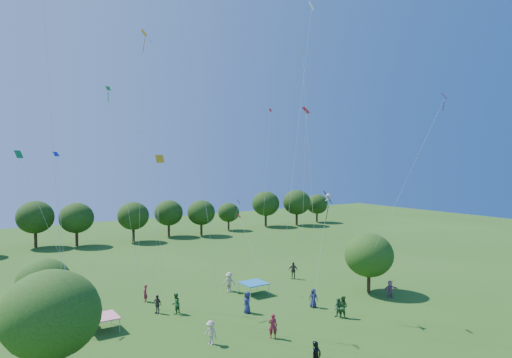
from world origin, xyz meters
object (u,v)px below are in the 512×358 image
object	(u,v)px
near_tree_west	(51,314)
tent_blue	(254,283)
red_high_kite	(181,18)
pirate_kite	(328,198)
near_tree_east	(369,255)
man_in_black	(316,358)
tent_red_stripe	(102,317)
near_tree_north	(44,282)

from	to	relation	value
near_tree_west	tent_blue	bearing A→B (deg)	24.84
tent_blue	red_high_kite	xyz separation A→B (m)	(-10.23, -6.84, 20.68)
near_tree_west	pirate_kite	xyz separation A→B (m)	(20.39, 0.59, 5.24)
near_tree_west	near_tree_east	bearing A→B (deg)	6.47
near_tree_west	man_in_black	size ratio (longest dim) A/B	3.31
tent_blue	red_high_kite	distance (m)	24.07
near_tree_east	pirate_kite	world-z (taller)	pirate_kite
tent_red_stripe	man_in_black	distance (m)	16.12
man_in_black	near_tree_west	bearing A→B (deg)	144.11
near_tree_north	tent_red_stripe	world-z (taller)	near_tree_north
near_tree_west	red_high_kite	distance (m)	19.61
near_tree_north	red_high_kite	distance (m)	21.62
tent_blue	man_in_black	xyz separation A→B (m)	(-5.74, -15.25, -0.05)
near_tree_north	tent_red_stripe	size ratio (longest dim) A/B	2.31
man_in_black	near_tree_north	bearing A→B (deg)	115.38
tent_red_stripe	pirate_kite	distance (m)	19.08
near_tree_east	pirate_kite	size ratio (longest dim) A/B	0.64
man_in_black	pirate_kite	world-z (taller)	pirate_kite
tent_red_stripe	near_tree_east	bearing A→B (deg)	-9.58
near_tree_west	near_tree_north	bearing A→B (deg)	83.19
pirate_kite	red_high_kite	bearing A→B (deg)	174.08
near_tree_west	pirate_kite	size ratio (longest dim) A/B	0.75
near_tree_north	tent_red_stripe	distance (m)	5.24
tent_blue	red_high_kite	size ratio (longest dim) A/B	0.08
near_tree_west	tent_blue	distance (m)	20.85
near_tree_west	tent_blue	xyz separation A→B (m)	(18.72, 8.66, -3.09)
tent_blue	man_in_black	distance (m)	16.29
near_tree_east	pirate_kite	xyz separation A→B (m)	(-7.61, -2.59, 5.84)
tent_red_stripe	man_in_black	size ratio (longest dim) A/B	1.12
near_tree_east	red_high_kite	xyz separation A→B (m)	(-19.52, -1.36, 18.19)
tent_red_stripe	pirate_kite	size ratio (longest dim) A/B	0.25
tent_red_stripe	pirate_kite	xyz separation A→B (m)	(15.86, -6.55, 8.33)
man_in_black	near_tree_east	bearing A→B (deg)	24.02
near_tree_west	man_in_black	bearing A→B (deg)	-26.91
man_in_black	red_high_kite	world-z (taller)	red_high_kite
tent_red_stripe	tent_blue	world-z (taller)	same
near_tree_north	near_tree_east	bearing A→B (deg)	-15.41
man_in_black	tent_blue	bearing A→B (deg)	60.39
pirate_kite	tent_blue	bearing A→B (deg)	101.74
red_high_kite	tent_blue	bearing A→B (deg)	33.76
near_tree_west	tent_blue	world-z (taller)	near_tree_west
pirate_kite	red_high_kite	world-z (taller)	red_high_kite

